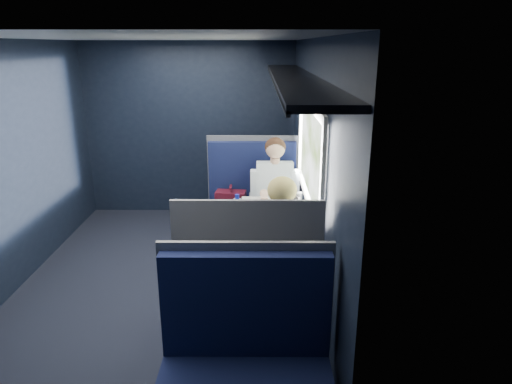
{
  "coord_description": "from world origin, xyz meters",
  "views": [
    {
      "loc": [
        0.92,
        -4.0,
        2.24
      ],
      "look_at": [
        0.9,
        0.0,
        0.95
      ],
      "focal_mm": 32.0,
      "sensor_mm": 36.0,
      "label": 1
    }
  ],
  "objects_px": {
    "table": "(270,221)",
    "woman": "(281,246)",
    "laptop": "(288,208)",
    "seat_row_front": "(253,189)",
    "bottle_small": "(294,197)",
    "seat_row_back": "(246,374)",
    "man": "(275,193)",
    "seat_bay_near": "(251,213)",
    "seat_bay_far": "(249,292)",
    "cup": "(299,197)"
  },
  "relations": [
    {
      "from": "seat_bay_far",
      "to": "seat_row_back",
      "type": "relative_size",
      "value": 1.09
    },
    {
      "from": "seat_row_front",
      "to": "man",
      "type": "xyz_separation_m",
      "value": [
        0.25,
        -1.1,
        0.31
      ]
    },
    {
      "from": "bottle_small",
      "to": "cup",
      "type": "distance_m",
      "value": 0.16
    },
    {
      "from": "man",
      "to": "bottle_small",
      "type": "bearing_deg",
      "value": -71.66
    },
    {
      "from": "table",
      "to": "man",
      "type": "xyz_separation_m",
      "value": [
        0.07,
        0.7,
        0.06
      ]
    },
    {
      "from": "woman",
      "to": "bottle_small",
      "type": "bearing_deg",
      "value": 79.77
    },
    {
      "from": "seat_row_front",
      "to": "cup",
      "type": "height_order",
      "value": "seat_row_front"
    },
    {
      "from": "cup",
      "to": "bottle_small",
      "type": "bearing_deg",
      "value": -114.5
    },
    {
      "from": "seat_row_back",
      "to": "man",
      "type": "bearing_deg",
      "value": 84.28
    },
    {
      "from": "seat_bay_near",
      "to": "bottle_small",
      "type": "distance_m",
      "value": 0.89
    },
    {
      "from": "seat_bay_near",
      "to": "seat_bay_far",
      "type": "relative_size",
      "value": 1.0
    },
    {
      "from": "table",
      "to": "seat_row_back",
      "type": "bearing_deg",
      "value": -95.8
    },
    {
      "from": "seat_bay_far",
      "to": "man",
      "type": "distance_m",
      "value": 1.62
    },
    {
      "from": "laptop",
      "to": "bottle_small",
      "type": "distance_m",
      "value": 0.25
    },
    {
      "from": "woman",
      "to": "laptop",
      "type": "relative_size",
      "value": 3.69
    },
    {
      "from": "cup",
      "to": "seat_bay_far",
      "type": "bearing_deg",
      "value": -111.44
    },
    {
      "from": "seat_bay_near",
      "to": "woman",
      "type": "height_order",
      "value": "woman"
    },
    {
      "from": "bottle_small",
      "to": "woman",
      "type": "bearing_deg",
      "value": -100.23
    },
    {
      "from": "table",
      "to": "woman",
      "type": "bearing_deg",
      "value": -84.55
    },
    {
      "from": "seat_bay_near",
      "to": "bottle_small",
      "type": "xyz_separation_m",
      "value": [
        0.42,
        -0.67,
        0.41
      ]
    },
    {
      "from": "seat_bay_far",
      "to": "woman",
      "type": "xyz_separation_m",
      "value": [
        0.25,
        0.17,
        0.31
      ]
    },
    {
      "from": "woman",
      "to": "man",
      "type": "bearing_deg",
      "value": 90.0
    },
    {
      "from": "cup",
      "to": "seat_row_front",
      "type": "bearing_deg",
      "value": 108.33
    },
    {
      "from": "man",
      "to": "table",
      "type": "bearing_deg",
      "value": -95.52
    },
    {
      "from": "seat_row_back",
      "to": "laptop",
      "type": "bearing_deg",
      "value": 78.78
    },
    {
      "from": "laptop",
      "to": "seat_row_front",
      "type": "bearing_deg",
      "value": 100.81
    },
    {
      "from": "table",
      "to": "cup",
      "type": "bearing_deg",
      "value": 49.42
    },
    {
      "from": "seat_row_back",
      "to": "man",
      "type": "distance_m",
      "value": 2.53
    },
    {
      "from": "seat_row_back",
      "to": "man",
      "type": "xyz_separation_m",
      "value": [
        0.25,
        2.5,
        0.31
      ]
    },
    {
      "from": "laptop",
      "to": "seat_bay_near",
      "type": "bearing_deg",
      "value": 111.63
    },
    {
      "from": "table",
      "to": "seat_bay_near",
      "type": "distance_m",
      "value": 0.93
    },
    {
      "from": "man",
      "to": "laptop",
      "type": "xyz_separation_m",
      "value": [
        0.1,
        -0.73,
        0.08
      ]
    },
    {
      "from": "table",
      "to": "woman",
      "type": "xyz_separation_m",
      "value": [
        0.07,
        -0.71,
        0.06
      ]
    },
    {
      "from": "seat_bay_near",
      "to": "woman",
      "type": "xyz_separation_m",
      "value": [
        0.26,
        -1.58,
        0.31
      ]
    },
    {
      "from": "woman",
      "to": "bottle_small",
      "type": "relative_size",
      "value": 6.51
    },
    {
      "from": "seat_row_back",
      "to": "bottle_small",
      "type": "height_order",
      "value": "seat_row_back"
    },
    {
      "from": "seat_bay_near",
      "to": "laptop",
      "type": "relative_size",
      "value": 3.52
    },
    {
      "from": "seat_bay_near",
      "to": "seat_row_front",
      "type": "xyz_separation_m",
      "value": [
        0.01,
        0.92,
        -0.01
      ]
    },
    {
      "from": "seat_bay_far",
      "to": "woman",
      "type": "height_order",
      "value": "woman"
    },
    {
      "from": "seat_bay_far",
      "to": "seat_bay_near",
      "type": "bearing_deg",
      "value": 90.33
    },
    {
      "from": "seat_row_front",
      "to": "laptop",
      "type": "height_order",
      "value": "seat_row_front"
    },
    {
      "from": "seat_row_front",
      "to": "bottle_small",
      "type": "distance_m",
      "value": 1.7
    },
    {
      "from": "table",
      "to": "laptop",
      "type": "distance_m",
      "value": 0.22
    },
    {
      "from": "woman",
      "to": "bottle_small",
      "type": "xyz_separation_m",
      "value": [
        0.16,
        0.91,
        0.1
      ]
    },
    {
      "from": "woman",
      "to": "table",
      "type": "bearing_deg",
      "value": 95.45
    },
    {
      "from": "table",
      "to": "seat_row_back",
      "type": "height_order",
      "value": "seat_row_back"
    },
    {
      "from": "seat_bay_far",
      "to": "man",
      "type": "bearing_deg",
      "value": 80.97
    },
    {
      "from": "table",
      "to": "woman",
      "type": "distance_m",
      "value": 0.71
    },
    {
      "from": "man",
      "to": "seat_row_back",
      "type": "bearing_deg",
      "value": -95.72
    },
    {
      "from": "seat_bay_near",
      "to": "seat_row_back",
      "type": "height_order",
      "value": "seat_bay_near"
    }
  ]
}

